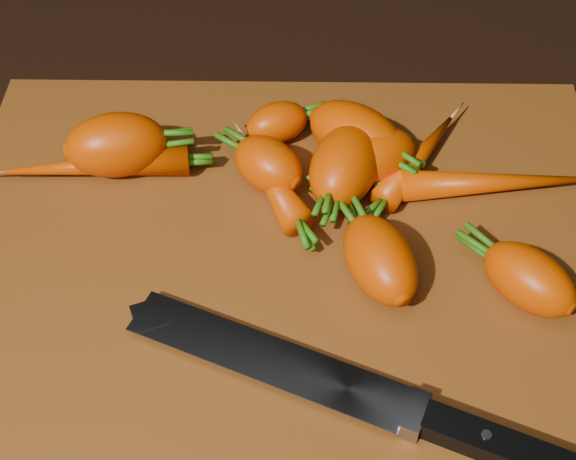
{
  "coord_description": "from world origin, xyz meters",
  "views": [
    {
      "loc": [
        0.01,
        -0.37,
        0.46
      ],
      "look_at": [
        0.0,
        0.01,
        0.03
      ],
      "focal_mm": 50.0,
      "sensor_mm": 36.0,
      "label": 1
    }
  ],
  "objects": [
    {
      "name": "cutting_board",
      "position": [
        0.0,
        0.0,
        0.01
      ],
      "size": [
        0.5,
        0.4,
        0.01
      ],
      "primitive_type": "cube",
      "color": "brown",
      "rests_on": "ground"
    },
    {
      "name": "carrot_0",
      "position": [
        -0.13,
        0.09,
        0.04
      ],
      "size": [
        0.09,
        0.06,
        0.05
      ],
      "primitive_type": "ellipsoid",
      "rotation": [
        0.0,
        0.0,
        0.18
      ],
      "color": "#D74100",
      "rests_on": "cutting_board"
    },
    {
      "name": "carrot_2",
      "position": [
        0.05,
        0.1,
        0.04
      ],
      "size": [
        0.1,
        0.09,
        0.05
      ],
      "primitive_type": "ellipsoid",
      "rotation": [
        0.0,
        0.0,
        -0.66
      ],
      "color": "#D74100",
      "rests_on": "cutting_board"
    },
    {
      "name": "knife",
      "position": [
        0.0,
        -0.1,
        0.02
      ],
      "size": [
        0.29,
        0.14,
        0.02
      ],
      "rotation": [
        0.0,
        0.0,
        -0.4
      ],
      "color": "gray",
      "rests_on": "cutting_board"
    },
    {
      "name": "carrot_10",
      "position": [
        0.04,
        0.07,
        0.04
      ],
      "size": [
        0.07,
        0.09,
        0.05
      ],
      "primitive_type": "ellipsoid",
      "rotation": [
        0.0,
        0.0,
        4.4
      ],
      "color": "#D74100",
      "rests_on": "cutting_board"
    },
    {
      "name": "carrot_11",
      "position": [
        -0.15,
        0.08,
        0.02
      ],
      "size": [
        0.14,
        0.04,
        0.02
      ],
      "primitive_type": "ellipsoid",
      "rotation": [
        0.0,
        0.0,
        3.25
      ],
      "color": "#D74100",
      "rests_on": "cutting_board"
    },
    {
      "name": "carrot_1",
      "position": [
        -0.02,
        0.07,
        0.03
      ],
      "size": [
        0.07,
        0.07,
        0.04
      ],
      "primitive_type": "ellipsoid",
      "rotation": [
        0.0,
        0.0,
        2.4
      ],
      "color": "#D74100",
      "rests_on": "cutting_board"
    },
    {
      "name": "ground",
      "position": [
        0.0,
        0.0,
        -0.01
      ],
      "size": [
        2.0,
        2.0,
        0.01
      ],
      "primitive_type": "cube",
      "color": "black"
    },
    {
      "name": "carrot_8",
      "position": [
        0.16,
        0.06,
        0.02
      ],
      "size": [
        0.14,
        0.03,
        0.02
      ],
      "primitive_type": "ellipsoid",
      "rotation": [
        0.0,
        0.0,
        0.06
      ],
      "color": "#D74100",
      "rests_on": "cutting_board"
    },
    {
      "name": "carrot_4",
      "position": [
        0.07,
        0.08,
        0.03
      ],
      "size": [
        0.08,
        0.07,
        0.04
      ],
      "primitive_type": "ellipsoid",
      "rotation": [
        0.0,
        0.0,
        3.66
      ],
      "color": "#D74100",
      "rests_on": "cutting_board"
    },
    {
      "name": "carrot_7",
      "position": [
        0.1,
        0.09,
        0.02
      ],
      "size": [
        0.08,
        0.11,
        0.02
      ],
      "primitive_type": "ellipsoid",
      "rotation": [
        0.0,
        0.0,
        0.99
      ],
      "color": "#D74100",
      "rests_on": "cutting_board"
    },
    {
      "name": "carrot_9",
      "position": [
        -0.01,
        0.07,
        0.03
      ],
      "size": [
        0.07,
        0.1,
        0.03
      ],
      "primitive_type": "ellipsoid",
      "rotation": [
        0.0,
        0.0,
        2.02
      ],
      "color": "#D74100",
      "rests_on": "cutting_board"
    },
    {
      "name": "carrot_5",
      "position": [
        -0.01,
        0.13,
        0.03
      ],
      "size": [
        0.06,
        0.05,
        0.03
      ],
      "primitive_type": "ellipsoid",
      "rotation": [
        0.0,
        0.0,
        0.45
      ],
      "color": "#D74100",
      "rests_on": "cutting_board"
    },
    {
      "name": "carrot_6",
      "position": [
        0.16,
        -0.03,
        0.03
      ],
      "size": [
        0.08,
        0.08,
        0.04
      ],
      "primitive_type": "ellipsoid",
      "rotation": [
        0.0,
        0.0,
        2.34
      ],
      "color": "#D74100",
      "rests_on": "cutting_board"
    },
    {
      "name": "carrot_3",
      "position": [
        0.06,
        -0.02,
        0.03
      ],
      "size": [
        0.07,
        0.09,
        0.04
      ],
      "primitive_type": "ellipsoid",
      "rotation": [
        0.0,
        0.0,
        1.94
      ],
      "color": "#D74100",
      "rests_on": "cutting_board"
    }
  ]
}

